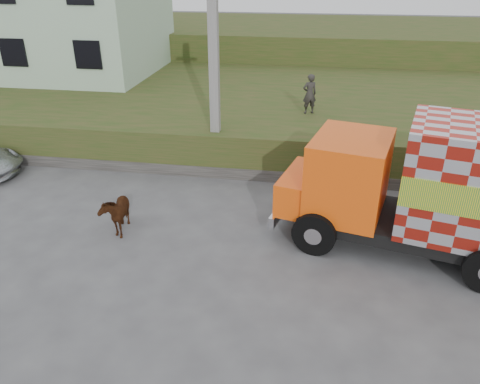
% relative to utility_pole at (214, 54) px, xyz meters
% --- Properties ---
extents(ground, '(120.00, 120.00, 0.00)m').
position_rel_utility_pole_xyz_m(ground, '(1.00, -4.60, -4.08)').
color(ground, '#474749').
rests_on(ground, ground).
extents(embankment, '(40.00, 12.00, 1.50)m').
position_rel_utility_pole_xyz_m(embankment, '(1.00, 5.40, -3.33)').
color(embankment, '#294617').
rests_on(embankment, ground).
extents(embankment_far, '(40.00, 12.00, 3.00)m').
position_rel_utility_pole_xyz_m(embankment_far, '(1.00, 17.40, -2.58)').
color(embankment_far, '#294617').
rests_on(embankment_far, ground).
extents(retaining_strip, '(16.00, 0.50, 0.40)m').
position_rel_utility_pole_xyz_m(retaining_strip, '(-1.00, -0.40, -3.88)').
color(retaining_strip, '#595651').
rests_on(retaining_strip, ground).
extents(building, '(10.00, 8.00, 6.00)m').
position_rel_utility_pole_xyz_m(building, '(-10.00, 8.40, 0.42)').
color(building, '#A8C3A7').
rests_on(building, embankment).
extents(utility_pole, '(1.20, 0.30, 8.00)m').
position_rel_utility_pole_xyz_m(utility_pole, '(0.00, 0.00, 0.00)').
color(utility_pole, gray).
rests_on(utility_pole, ground).
extents(cargo_truck, '(8.18, 4.26, 3.49)m').
position_rel_utility_pole_xyz_m(cargo_truck, '(6.86, -4.29, -2.28)').
color(cargo_truck, black).
rests_on(cargo_truck, ground).
extents(cow, '(0.88, 1.48, 1.17)m').
position_rel_utility_pole_xyz_m(cow, '(-1.90, -4.42, -3.49)').
color(cow, '#37160D').
rests_on(cow, ground).
extents(pedestrian, '(0.64, 0.54, 1.50)m').
position_rel_utility_pole_xyz_m(pedestrian, '(3.09, 2.59, -1.83)').
color(pedestrian, '#292724').
rests_on(pedestrian, embankment).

